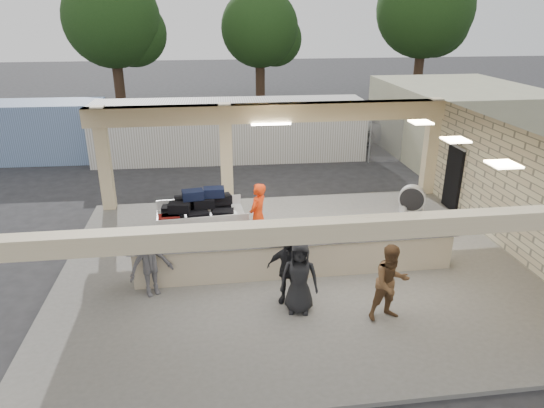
{
  "coord_description": "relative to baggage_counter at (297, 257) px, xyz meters",
  "views": [
    {
      "loc": [
        -2.05,
        -11.14,
        6.33
      ],
      "look_at": [
        -0.44,
        1.0,
        1.45
      ],
      "focal_mm": 32.0,
      "sensor_mm": 36.0,
      "label": 1
    }
  ],
  "objects": [
    {
      "name": "ground",
      "position": [
        0.0,
        0.5,
        -0.59
      ],
      "size": [
        120.0,
        120.0,
        0.0
      ],
      "primitive_type": "plane",
      "color": "#242427",
      "rests_on": "ground"
    },
    {
      "name": "pavilion",
      "position": [
        0.21,
        1.16,
        0.76
      ],
      "size": [
        12.01,
        10.0,
        3.55
      ],
      "color": "#64615C",
      "rests_on": "ground"
    },
    {
      "name": "baggage_counter",
      "position": [
        0.0,
        0.0,
        0.0
      ],
      "size": [
        8.2,
        0.58,
        0.98
      ],
      "color": "#C1AF90",
      "rests_on": "pavilion"
    },
    {
      "name": "luggage_cart",
      "position": [
        -2.45,
        2.49,
        0.31
      ],
      "size": [
        2.66,
        1.77,
        1.49
      ],
      "rotation": [
        0.0,
        0.0,
        0.08
      ],
      "color": "silver",
      "rests_on": "pavilion"
    },
    {
      "name": "drum_fan",
      "position": [
        4.47,
        3.44,
        0.03
      ],
      "size": [
        0.9,
        0.67,
        0.96
      ],
      "rotation": [
        0.0,
        0.0,
        -0.5
      ],
      "color": "silver",
      "rests_on": "pavilion"
    },
    {
      "name": "baggage_handler",
      "position": [
        -0.81,
        1.64,
        0.46
      ],
      "size": [
        0.7,
        0.79,
        1.9
      ],
      "primitive_type": "imported",
      "rotation": [
        0.0,
        0.0,
        4.12
      ],
      "color": "#FF390D",
      "rests_on": "pavilion"
    },
    {
      "name": "passenger_a",
      "position": [
        1.62,
        -2.14,
        0.39
      ],
      "size": [
        0.9,
        0.51,
        1.75
      ],
      "primitive_type": "imported",
      "rotation": [
        0.0,
        0.0,
        0.17
      ],
      "color": "brown",
      "rests_on": "pavilion"
    },
    {
      "name": "passenger_b",
      "position": [
        -0.44,
        -1.2,
        0.33
      ],
      "size": [
        1.01,
        0.72,
        1.63
      ],
      "primitive_type": "imported",
      "rotation": [
        0.0,
        0.0,
        -0.44
      ],
      "color": "black",
      "rests_on": "pavilion"
    },
    {
      "name": "passenger_c",
      "position": [
        -3.53,
        -0.5,
        0.33
      ],
      "size": [
        1.11,
        0.81,
        1.63
      ],
      "primitive_type": "imported",
      "rotation": [
        0.0,
        0.0,
        0.47
      ],
      "color": "#4A494E",
      "rests_on": "pavilion"
    },
    {
      "name": "passenger_d",
      "position": [
        -0.25,
        -1.6,
        0.36
      ],
      "size": [
        0.88,
        0.52,
        1.7
      ],
      "primitive_type": "imported",
      "rotation": [
        0.0,
        0.0,
        -0.22
      ],
      "color": "black",
      "rests_on": "pavilion"
    },
    {
      "name": "car_white_a",
      "position": [
        7.36,
        13.4,
        0.13
      ],
      "size": [
        5.25,
        2.94,
        1.43
      ],
      "primitive_type": "imported",
      "rotation": [
        0.0,
        0.0,
        1.69
      ],
      "color": "silver",
      "rests_on": "ground"
    },
    {
      "name": "car_white_b",
      "position": [
        11.99,
        13.64,
        0.06
      ],
      "size": [
        4.34,
        2.47,
        1.29
      ],
      "primitive_type": "imported",
      "rotation": [
        0.0,
        0.0,
        1.33
      ],
      "color": "silver",
      "rests_on": "ground"
    },
    {
      "name": "car_dark",
      "position": [
        5.13,
        14.64,
        0.1
      ],
      "size": [
        4.37,
        2.64,
        1.37
      ],
      "primitive_type": "imported",
      "rotation": [
        0.0,
        0.0,
        1.26
      ],
      "color": "black",
      "rests_on": "ground"
    },
    {
      "name": "container_white",
      "position": [
        -1.08,
        11.07,
        0.72
      ],
      "size": [
        12.16,
        2.72,
        2.62
      ],
      "primitive_type": "cube",
      "rotation": [
        0.0,
        0.0,
        -0.02
      ],
      "color": "white",
      "rests_on": "ground"
    },
    {
      "name": "fence",
      "position": [
        11.0,
        9.5,
        0.47
      ],
      "size": [
        12.06,
        0.06,
        2.03
      ],
      "color": "gray",
      "rests_on": "ground"
    },
    {
      "name": "tree_left",
      "position": [
        -7.68,
        24.66,
        5.0
      ],
      "size": [
        6.6,
        6.3,
        9.0
      ],
      "color": "#382619",
      "rests_on": "ground"
    },
    {
      "name": "tree_mid",
      "position": [
        2.32,
        26.66,
        4.38
      ],
      "size": [
        6.0,
        5.6,
        8.0
      ],
      "color": "#382619",
      "rests_on": "ground"
    },
    {
      "name": "tree_right",
      "position": [
        14.32,
        25.66,
        5.63
      ],
      "size": [
        7.2,
        7.0,
        10.0
      ],
      "color": "#382619",
      "rests_on": "ground"
    },
    {
      "name": "adjacent_building",
      "position": [
        9.5,
        10.5,
        1.01
      ],
      "size": [
        6.0,
        8.0,
        3.2
      ],
      "primitive_type": "cube",
      "color": "#B4B38F",
      "rests_on": "ground"
    }
  ]
}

